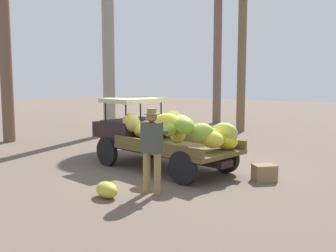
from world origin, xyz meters
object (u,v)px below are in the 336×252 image
at_px(truck, 158,134).
at_px(loose_banana_bunch, 107,190).
at_px(farmer, 152,145).
at_px(wooden_crate, 264,173).

xyz_separation_m(truck, loose_banana_bunch, (-0.71, 2.72, -0.77)).
distance_m(farmer, wooden_crate, 2.89).
bearing_deg(truck, loose_banana_bunch, 114.35).
height_order(farmer, loose_banana_bunch, farmer).
height_order(farmer, wooden_crate, farmer).
distance_m(wooden_crate, loose_banana_bunch, 3.71).
bearing_deg(wooden_crate, loose_banana_bunch, 55.24).
xyz_separation_m(farmer, loose_banana_bunch, (0.58, 0.75, -0.85)).
bearing_deg(wooden_crate, farmer, 56.23).
relative_size(farmer, loose_banana_bunch, 2.96).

